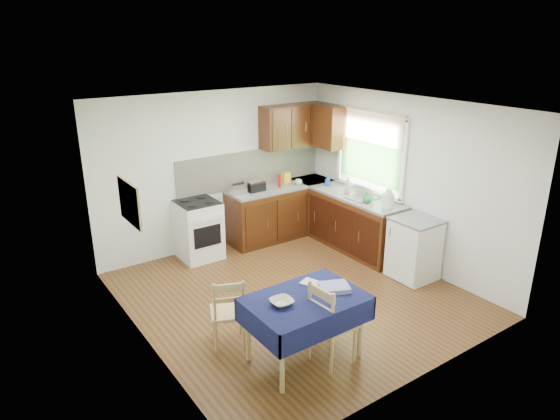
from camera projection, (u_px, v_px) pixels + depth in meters
floor at (294, 294)px, 6.69m from camera, size 4.20×4.20×0.00m
ceiling at (296, 106)px, 5.85m from camera, size 4.00×4.20×0.02m
wall_back at (216, 171)px, 7.89m from camera, size 4.00×0.02×2.50m
wall_front at (428, 268)px, 4.64m from camera, size 4.00×0.02×2.50m
wall_left at (140, 243)px, 5.19m from camera, size 0.02×4.20×2.50m
wall_right at (404, 181)px, 7.34m from camera, size 0.02×4.20×2.50m
base_cabinets at (315, 217)px, 8.24m from camera, size 1.90×2.30×0.86m
worktop_back at (281, 187)px, 8.35m from camera, size 1.90×0.60×0.04m
worktop_right at (357, 197)px, 7.81m from camera, size 0.60×1.70×0.04m
worktop_corner at (312, 180)px, 8.70m from camera, size 0.60×0.60×0.04m
splashback at (252, 168)px, 8.25m from camera, size 2.70×0.02×0.60m
upper_cabinets at (305, 126)px, 8.28m from camera, size 1.20×0.85×0.70m
stove at (199, 230)px, 7.66m from camera, size 0.60×0.61×0.92m
window at (370, 146)px, 7.73m from camera, size 0.04×1.48×1.26m
fridge at (414, 249)px, 7.03m from camera, size 0.58×0.60×0.89m
corkboard at (130, 203)px, 5.32m from camera, size 0.04×0.62×0.47m
dining_table at (305, 307)px, 5.18m from camera, size 1.22×0.82×0.74m
chair_far at (228, 310)px, 5.45m from camera, size 0.49×0.49×0.85m
chair_near at (330, 321)px, 5.16m from camera, size 0.44×0.44×0.94m
toaster at (238, 189)px, 7.86m from camera, size 0.25×0.15×0.19m
sandwich_press at (254, 186)px, 8.05m from camera, size 0.29×0.25×0.17m
sauce_bottle at (280, 181)px, 8.21m from camera, size 0.05×0.05×0.21m
yellow_packet at (286, 178)px, 8.47m from camera, size 0.16×0.13×0.18m
dish_rack at (363, 197)px, 7.69m from camera, size 0.44×0.33×0.21m
kettle at (388, 199)px, 7.25m from camera, size 0.17×0.17×0.29m
cup at (299, 182)px, 8.36m from camera, size 0.13×0.13×0.09m
soap_bottle_a at (348, 185)px, 7.89m from camera, size 0.13×0.13×0.28m
soap_bottle_b at (328, 181)px, 8.31m from camera, size 0.11×0.11×0.17m
soap_bottle_c at (367, 197)px, 7.47m from camera, size 0.19×0.19×0.17m
plate_bowl at (282, 302)px, 5.00m from camera, size 0.24×0.24×0.06m
book at (308, 286)px, 5.36m from camera, size 0.23×0.26×0.02m
spice_jar at (311, 290)px, 5.20m from camera, size 0.04×0.04×0.08m
tea_towel at (334, 287)px, 5.29m from camera, size 0.38×0.34×0.06m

